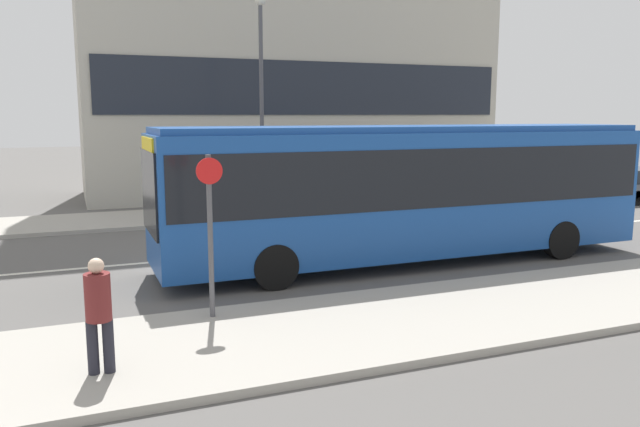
{
  "coord_description": "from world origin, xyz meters",
  "views": [
    {
      "loc": [
        -4.13,
        -15.26,
        3.56
      ],
      "look_at": [
        1.22,
        -1.96,
        1.28
      ],
      "focal_mm": 35.0,
      "sensor_mm": 36.0,
      "label": 1
    }
  ],
  "objects_px": {
    "bus_stop_sign": "(210,224)",
    "street_lamp": "(261,84)",
    "city_bus": "(408,185)",
    "parked_car_0": "(544,193)",
    "pedestrian_near_stop": "(99,309)"
  },
  "relations": [
    {
      "from": "bus_stop_sign",
      "to": "street_lamp",
      "type": "bearing_deg",
      "value": 68.87
    },
    {
      "from": "city_bus",
      "to": "parked_car_0",
      "type": "bearing_deg",
      "value": 26.9
    },
    {
      "from": "city_bus",
      "to": "parked_car_0",
      "type": "height_order",
      "value": "city_bus"
    },
    {
      "from": "pedestrian_near_stop",
      "to": "bus_stop_sign",
      "type": "relative_size",
      "value": 0.57
    },
    {
      "from": "pedestrian_near_stop",
      "to": "bus_stop_sign",
      "type": "distance_m",
      "value": 2.7
    },
    {
      "from": "bus_stop_sign",
      "to": "street_lamp",
      "type": "height_order",
      "value": "street_lamp"
    },
    {
      "from": "parked_car_0",
      "to": "street_lamp",
      "type": "relative_size",
      "value": 0.63
    },
    {
      "from": "bus_stop_sign",
      "to": "street_lamp",
      "type": "xyz_separation_m",
      "value": [
        4.08,
        10.57,
        2.84
      ]
    },
    {
      "from": "street_lamp",
      "to": "pedestrian_near_stop",
      "type": "bearing_deg",
      "value": -115.81
    },
    {
      "from": "city_bus",
      "to": "pedestrian_near_stop",
      "type": "relative_size",
      "value": 7.65
    },
    {
      "from": "city_bus",
      "to": "pedestrian_near_stop",
      "type": "bearing_deg",
      "value": -152.55
    },
    {
      "from": "pedestrian_near_stop",
      "to": "street_lamp",
      "type": "relative_size",
      "value": 0.21
    },
    {
      "from": "pedestrian_near_stop",
      "to": "bus_stop_sign",
      "type": "height_order",
      "value": "bus_stop_sign"
    },
    {
      "from": "city_bus",
      "to": "pedestrian_near_stop",
      "type": "xyz_separation_m",
      "value": [
        -7.27,
        -4.55,
        -0.88
      ]
    },
    {
      "from": "street_lamp",
      "to": "bus_stop_sign",
      "type": "bearing_deg",
      "value": -111.13
    }
  ]
}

